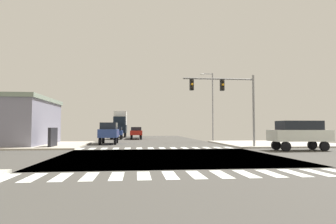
# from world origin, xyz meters

# --- Properties ---
(ground) EXTENTS (90.00, 90.00, 0.05)m
(ground) POSITION_xyz_m (0.00, 0.00, -0.03)
(ground) COLOR #42403B
(sidewalk_corner_ne) EXTENTS (12.00, 12.00, 0.14)m
(sidewalk_corner_ne) POSITION_xyz_m (13.00, 12.00, 0.07)
(sidewalk_corner_ne) COLOR #B2ADA3
(sidewalk_corner_ne) RESTS_ON ground
(sidewalk_corner_nw) EXTENTS (12.00, 12.00, 0.14)m
(sidewalk_corner_nw) POSITION_xyz_m (-13.00, 12.00, 0.07)
(sidewalk_corner_nw) COLOR #B8AE9C
(sidewalk_corner_nw) RESTS_ON ground
(crosswalk_near) EXTENTS (13.50, 2.00, 0.01)m
(crosswalk_near) POSITION_xyz_m (-0.25, -7.30, 0.00)
(crosswalk_near) COLOR white
(crosswalk_near) RESTS_ON ground
(crosswalk_far) EXTENTS (13.50, 2.00, 0.01)m
(crosswalk_far) POSITION_xyz_m (-0.25, 7.30, 0.00)
(crosswalk_far) COLOR white
(crosswalk_far) RESTS_ON ground
(traffic_signal_mast) EXTENTS (6.53, 0.55, 6.54)m
(traffic_signal_mast) POSITION_xyz_m (5.97, 6.83, 4.83)
(traffic_signal_mast) COLOR gray
(traffic_signal_mast) RESTS_ON ground
(street_lamp) EXTENTS (1.78, 0.32, 8.87)m
(street_lamp) POSITION_xyz_m (7.61, 18.56, 5.24)
(street_lamp) COLOR gray
(street_lamp) RESTS_ON ground
(box_truck_nearside_1) EXTENTS (2.40, 7.20, 4.85)m
(box_truck_nearside_1) POSITION_xyz_m (-5.00, 37.69, 2.56)
(box_truck_nearside_1) COLOR black
(box_truck_nearside_1) RESTS_ON ground
(suv_farside_1) EXTENTS (1.96, 4.60, 2.34)m
(suv_farside_1) POSITION_xyz_m (-5.00, 14.53, 1.39)
(suv_farside_1) COLOR black
(suv_farside_1) RESTS_ON ground
(suv_queued_2) EXTENTS (4.60, 1.96, 2.34)m
(suv_queued_2) POSITION_xyz_m (10.81, 3.50, 1.39)
(suv_queued_2) COLOR black
(suv_queued_2) RESTS_ON ground
(sedan_leading_1) EXTENTS (1.80, 4.30, 1.88)m
(sedan_leading_1) POSITION_xyz_m (-5.00, 27.57, 1.12)
(sedan_leading_1) COLOR black
(sedan_leading_1) RESTS_ON ground
(sedan_middle_2) EXTENTS (1.80, 4.30, 1.88)m
(sedan_middle_2) POSITION_xyz_m (-2.00, 26.87, 1.12)
(sedan_middle_2) COLOR black
(sedan_middle_2) RESTS_ON ground
(sedan_outer_3) EXTENTS (1.80, 4.30, 1.88)m
(sedan_outer_3) POSITION_xyz_m (-2.00, 32.37, 1.12)
(sedan_outer_3) COLOR black
(sedan_outer_3) RESTS_ON ground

